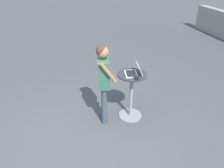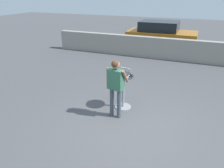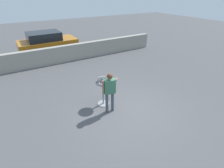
{
  "view_description": "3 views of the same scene",
  "coord_description": "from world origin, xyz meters",
  "px_view_note": "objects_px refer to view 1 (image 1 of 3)",
  "views": [
    {
      "loc": [
        2.87,
        -0.41,
        2.85
      ],
      "look_at": [
        -0.5,
        0.49,
        0.87
      ],
      "focal_mm": 35.0,
      "sensor_mm": 36.0,
      "label": 1
    },
    {
      "loc": [
        1.27,
        -4.44,
        3.15
      ],
      "look_at": [
        -0.74,
        0.46,
        0.89
      ],
      "focal_mm": 35.0,
      "sensor_mm": 36.0,
      "label": 2
    },
    {
      "loc": [
        -3.3,
        -4.32,
        4.09
      ],
      "look_at": [
        -0.5,
        0.34,
        1.16
      ],
      "focal_mm": 28.0,
      "sensor_mm": 36.0,
      "label": 3
    }
  ],
  "objects_px": {
    "cafe_table": "(131,94)",
    "standing_person": "(103,76)",
    "laptop": "(134,72)",
    "coffee_mug": "(137,78)"
  },
  "relations": [
    {
      "from": "laptop",
      "to": "coffee_mug",
      "type": "bearing_deg",
      "value": -7.2
    },
    {
      "from": "cafe_table",
      "to": "laptop",
      "type": "bearing_deg",
      "value": 72.36
    },
    {
      "from": "coffee_mug",
      "to": "cafe_table",
      "type": "bearing_deg",
      "value": -179.78
    },
    {
      "from": "cafe_table",
      "to": "standing_person",
      "type": "distance_m",
      "value": 0.71
    },
    {
      "from": "cafe_table",
      "to": "coffee_mug",
      "type": "distance_m",
      "value": 0.52
    },
    {
      "from": "laptop",
      "to": "coffee_mug",
      "type": "relative_size",
      "value": 3.45
    },
    {
      "from": "laptop",
      "to": "cafe_table",
      "type": "bearing_deg",
      "value": -107.64
    },
    {
      "from": "laptop",
      "to": "coffee_mug",
      "type": "distance_m",
      "value": 0.22
    },
    {
      "from": "laptop",
      "to": "standing_person",
      "type": "height_order",
      "value": "standing_person"
    },
    {
      "from": "cafe_table",
      "to": "laptop",
      "type": "relative_size",
      "value": 2.68
    }
  ]
}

